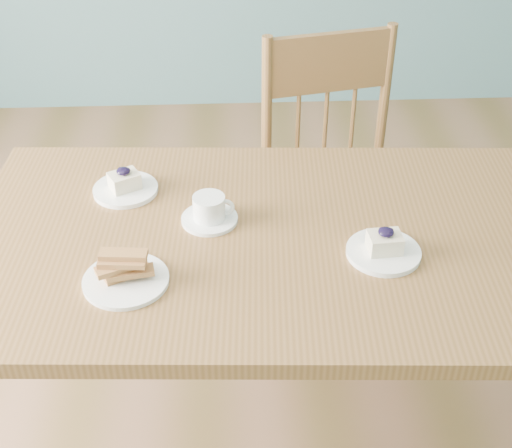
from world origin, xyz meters
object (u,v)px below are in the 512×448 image
at_px(biscotti_plate, 125,274).
at_px(coffee_cup, 210,211).
at_px(cheesecake_plate_near, 384,248).
at_px(dining_table, 269,260).
at_px(cheesecake_plate_far, 125,186).
at_px(dining_chair, 337,187).

bearing_deg(biscotti_plate, coffee_cup, 50.65).
height_order(cheesecake_plate_near, coffee_cup, cheesecake_plate_near).
distance_m(coffee_cup, biscotti_plate, 0.29).
bearing_deg(biscotti_plate, cheesecake_plate_near, 6.97).
bearing_deg(dining_table, biscotti_plate, -151.17).
relative_size(dining_table, cheesecake_plate_far, 8.93).
distance_m(dining_chair, cheesecake_plate_far, 0.81).
distance_m(dining_table, biscotti_plate, 0.38).
xyz_separation_m(cheesecake_plate_far, biscotti_plate, (0.04, -0.36, 0.01)).
height_order(cheesecake_plate_near, biscotti_plate, biscotti_plate).
bearing_deg(coffee_cup, dining_chair, 56.01).
distance_m(cheesecake_plate_near, cheesecake_plate_far, 0.69).
height_order(dining_table, coffee_cup, coffee_cup).
bearing_deg(cheesecake_plate_near, dining_table, 161.34).
relative_size(cheesecake_plate_near, cheesecake_plate_far, 1.02).
distance_m(dining_table, cheesecake_plate_near, 0.29).
xyz_separation_m(cheesecake_plate_far, coffee_cup, (0.22, -0.14, 0.01)).
relative_size(dining_table, dining_chair, 1.51).
height_order(coffee_cup, biscotti_plate, biscotti_plate).
bearing_deg(cheesecake_plate_near, coffee_cup, 159.14).
xyz_separation_m(dining_table, dining_chair, (0.27, 0.62, -0.20)).
height_order(dining_chair, cheesecake_plate_far, dining_chair).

